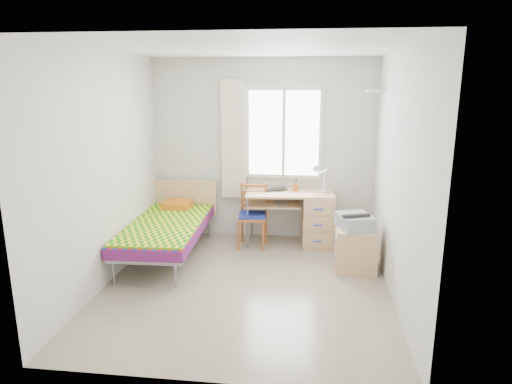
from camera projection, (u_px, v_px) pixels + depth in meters
floor at (246, 285)px, 5.23m from camera, size 3.50×3.50×0.00m
ceiling at (245, 48)px, 4.61m from camera, size 3.50×3.50×0.00m
wall_back at (263, 150)px, 6.61m from camera, size 3.20×0.00×3.20m
wall_left at (105, 171)px, 5.11m from camera, size 0.00×3.50×3.50m
wall_right at (398, 178)px, 4.73m from camera, size 0.00×3.50×3.50m
window at (284, 133)px, 6.49m from camera, size 1.10×0.04×1.30m
curtain at (233, 140)px, 6.55m from camera, size 0.35×0.05×1.70m
floating_shelf at (375, 91)px, 5.89m from camera, size 0.20×0.32×0.03m
bed at (168, 226)px, 6.02m from camera, size 0.97×1.98×0.85m
desk at (312, 217)px, 6.43m from camera, size 1.26×0.66×0.76m
chair at (253, 211)px, 6.38m from camera, size 0.42×0.42×0.89m
cabinet at (356, 250)px, 5.58m from camera, size 0.50×0.44×0.53m
printer at (355, 221)px, 5.51m from camera, size 0.49×0.53×0.19m
laptop at (277, 190)px, 6.43m from camera, size 0.38×0.32×0.03m
pen_cup at (296, 187)px, 6.48m from camera, size 0.08×0.08×0.09m
task_lamp at (320, 176)px, 6.22m from camera, size 0.23×0.32×0.41m
book at (275, 203)px, 6.46m from camera, size 0.18×0.25×0.02m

